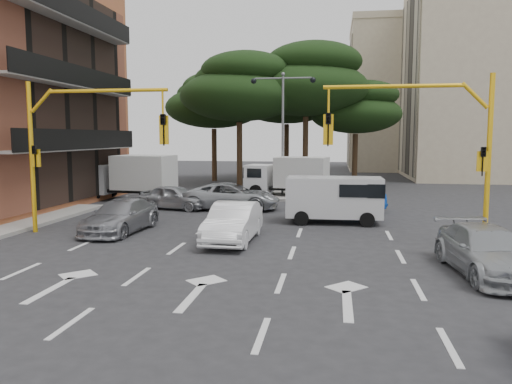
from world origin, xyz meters
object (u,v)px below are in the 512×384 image
at_px(car_silver_wagon, 121,216).
at_px(box_truck_a, 129,178).
at_px(car_silver_cross_a, 232,196).
at_px(car_silver_parked, 487,251).
at_px(car_blue_compact, 349,200).
at_px(van_white, 334,200).
at_px(street_lamp_center, 283,112).
at_px(signal_mast_right, 435,136).
at_px(car_silver_cross_b, 175,197).
at_px(signal_mast_left, 73,136).
at_px(car_white_hatch, 233,222).
at_px(box_truck_b, 287,177).

bearing_deg(car_silver_wagon, box_truck_a, 115.04).
distance_m(car_silver_cross_a, car_silver_parked, 14.70).
height_order(car_blue_compact, van_white, van_white).
height_order(street_lamp_center, car_blue_compact, street_lamp_center).
xyz_separation_m(signal_mast_right, car_silver_cross_b, (-11.80, 7.01, -3.24)).
distance_m(car_silver_parked, van_white, 8.94).
height_order(signal_mast_right, signal_mast_left, same).
xyz_separation_m(car_white_hatch, car_blue_compact, (4.41, 7.55, -0.05)).
height_order(car_white_hatch, car_silver_wagon, car_white_hatch).
bearing_deg(car_silver_cross_b, street_lamp_center, -22.78).
bearing_deg(car_blue_compact, box_truck_a, -137.91).
bearing_deg(box_truck_a, car_blue_compact, -98.44).
xyz_separation_m(car_blue_compact, car_silver_cross_a, (-6.12, 0.35, 0.04)).
xyz_separation_m(car_silver_cross_a, box_truck_a, (-6.88, 2.76, 0.66)).
bearing_deg(van_white, car_silver_cross_a, -122.44).
distance_m(street_lamp_center, box_truck_b, 4.25).
bearing_deg(car_silver_cross_a, van_white, -121.50).
relative_size(signal_mast_right, car_silver_parked, 1.30).
distance_m(box_truck_a, box_truck_b, 9.76).
xyz_separation_m(signal_mast_left, street_lamp_center, (6.80, 14.01, 1.54)).
bearing_deg(street_lamp_center, signal_mast_left, -115.91).
bearing_deg(car_white_hatch, signal_mast_right, 5.19).
distance_m(signal_mast_right, box_truck_b, 14.86).
xyz_separation_m(signal_mast_left, car_silver_parked, (14.40, -3.77, -3.21)).
distance_m(street_lamp_center, van_white, 11.35).
relative_size(car_white_hatch, van_white, 1.03).
bearing_deg(signal_mast_left, car_silver_parked, -14.68).
xyz_separation_m(signal_mast_right, car_silver_parked, (0.80, -3.77, -3.21)).
bearing_deg(van_white, signal_mast_right, 39.29).
bearing_deg(car_silver_wagon, car_silver_cross_a, 68.89).
distance_m(car_silver_parked, box_truck_b, 18.40).
height_order(signal_mast_right, car_blue_compact, signal_mast_right).
xyz_separation_m(car_silver_cross_a, car_silver_parked, (9.60, -11.14, -0.03)).
distance_m(car_silver_cross_a, van_white, 6.28).
bearing_deg(signal_mast_left, car_silver_cross_b, 75.56).
height_order(car_silver_wagon, box_truck_b, box_truck_b).
xyz_separation_m(car_silver_wagon, van_white, (8.50, 3.53, 0.40)).
xyz_separation_m(signal_mast_right, box_truck_b, (-6.41, 13.15, -2.60)).
bearing_deg(box_truck_a, street_lamp_center, -61.35).
distance_m(car_silver_wagon, box_truck_b, 13.78).
relative_size(car_silver_cross_a, van_white, 1.21).
bearing_deg(street_lamp_center, car_silver_parked, -66.86).
bearing_deg(box_truck_b, car_silver_cross_a, 166.96).
relative_size(car_silver_cross_b, box_truck_a, 0.68).
xyz_separation_m(car_silver_cross_b, car_silver_parked, (12.60, -10.78, 0.03)).
bearing_deg(car_white_hatch, car_silver_cross_b, 122.79).
distance_m(car_blue_compact, car_silver_parked, 11.33).
height_order(car_silver_wagon, van_white, van_white).
relative_size(car_white_hatch, car_silver_cross_a, 0.85).
relative_size(car_white_hatch, car_silver_wagon, 0.96).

